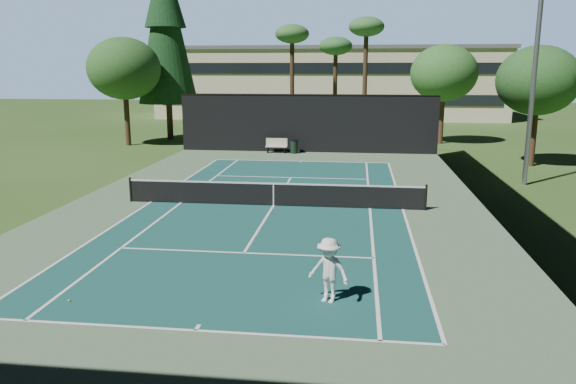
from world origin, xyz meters
name	(u,v)px	position (x,y,z in m)	size (l,w,h in m)	color
ground	(274,206)	(0.00, 0.00, 0.00)	(160.00, 160.00, 0.00)	#2F501E
apron_slab	(274,206)	(0.00, 0.00, 0.01)	(18.00, 32.00, 0.01)	#54714F
court_surface	(274,206)	(0.00, 0.00, 0.01)	(10.97, 23.77, 0.01)	#184C48
court_lines	(274,205)	(0.00, 0.00, 0.02)	(11.07, 23.87, 0.01)	white
tennis_net	(273,193)	(0.00, 0.00, 0.56)	(12.90, 0.10, 1.10)	black
fence	(273,160)	(0.00, 0.06, 2.01)	(18.04, 32.05, 4.03)	black
player	(329,270)	(2.88, -9.87, 0.84)	(1.09, 0.62, 1.68)	white
tennis_ball_a	(69,301)	(-3.64, -10.70, 0.03)	(0.07, 0.07, 0.07)	#AECB2E
tennis_ball_b	(193,190)	(-4.35, 2.60, 0.04)	(0.07, 0.07, 0.07)	#D7ED36
tennis_ball_c	(343,191)	(2.87, 3.17, 0.04)	(0.08, 0.08, 0.08)	#E4EF36
tennis_ball_d	(225,193)	(-2.64, 2.09, 0.03)	(0.07, 0.07, 0.07)	#EDF337
park_bench	(276,145)	(-2.09, 15.39, 0.55)	(1.50, 0.45, 1.02)	beige
trash_bin	(294,147)	(-0.83, 15.28, 0.48)	(0.56, 0.56, 0.95)	black
pine_tree	(165,20)	(-12.00, 22.00, 9.55)	(4.80, 4.80, 15.00)	#4C3120
palm_a	(292,38)	(-2.00, 24.00, 8.19)	(2.80, 2.80, 9.32)	#422D1C
palm_b	(336,50)	(1.50, 26.00, 7.36)	(2.80, 2.80, 8.42)	#432C1D
palm_c	(366,32)	(4.00, 23.00, 8.60)	(2.80, 2.80, 9.77)	#432F1C
decid_tree_a	(444,73)	(10.00, 22.00, 5.42)	(5.12, 5.12, 7.62)	#4B3220
decid_tree_b	(538,81)	(14.00, 12.00, 5.08)	(4.80, 4.80, 7.14)	#4E3121
decid_tree_c	(124,69)	(-14.00, 18.00, 5.76)	(5.44, 5.44, 8.09)	#4C3420
campus_building	(329,82)	(0.00, 45.98, 4.21)	(40.50, 12.50, 8.30)	beige
light_pole	(536,54)	(12.00, 6.00, 6.46)	(0.90, 0.25, 12.22)	#96989E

